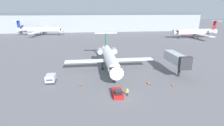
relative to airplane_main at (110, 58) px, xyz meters
The scene contains 12 objects.
ground_plane 17.98m from the airplane_main, 89.97° to the right, with size 600.00×600.00×0.00m, color slate.
terminal_building 102.48m from the airplane_main, 90.00° to the left, with size 180.00×16.80×15.00m.
airplane_main is the anchor object (origin of this frame).
pushback_tug 17.15m from the airplane_main, 91.10° to the right, with size 2.14×4.43×1.62m.
luggage_cart 17.81m from the airplane_main, 154.00° to the right, with size 2.18×3.11×1.99m.
worker_near_tug 17.68m from the airplane_main, 84.37° to the right, with size 0.40×0.25×1.77m.
traffic_cone_left 13.85m from the airplane_main, 128.13° to the right, with size 0.52×0.52×0.60m.
traffic_cone_right 14.90m from the airplane_main, 55.10° to the right, with size 0.70×0.70×0.77m.
traffic_cone_mid 19.65m from the airplane_main, 45.07° to the right, with size 0.57×0.57×0.60m.
airplane_parked_far_left 90.38m from the airplane_main, 116.50° to the left, with size 33.06×31.43×10.61m.
airplane_parked_far_right 82.55m from the airplane_main, 41.75° to the left, with size 30.20×31.63×10.89m.
jet_bridge 19.09m from the airplane_main, 18.24° to the right, with size 3.20×10.87×6.19m.
Camera 1 is at (-5.81, -32.45, 17.51)m, focal length 28.00 mm.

